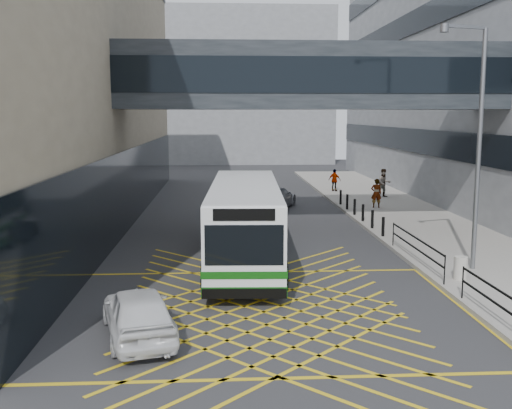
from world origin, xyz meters
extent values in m
plane|color=#333335|center=(0.00, 0.00, 0.00)|extent=(120.00, 120.00, 0.00)
cube|color=black|center=(-5.96, 16.00, 2.00)|extent=(0.10, 41.50, 4.00)
cube|color=black|center=(11.96, 24.00, 4.00)|extent=(0.10, 43.50, 1.60)
cube|color=black|center=(11.96, 24.00, 8.00)|extent=(0.10, 43.50, 1.60)
cube|color=black|center=(11.96, 24.00, 12.00)|extent=(0.10, 43.50, 1.60)
cube|color=gray|center=(-2.00, 60.00, 9.00)|extent=(28.00, 16.00, 18.00)
cube|color=#292E33|center=(3.00, 12.00, 7.50)|extent=(20.00, 4.00, 3.00)
cube|color=black|center=(3.00, 9.98, 7.50)|extent=(19.50, 0.06, 1.60)
cube|color=black|center=(3.00, 14.02, 7.50)|extent=(19.50, 0.06, 1.60)
cube|color=gray|center=(9.00, 15.00, 0.08)|extent=(6.00, 54.00, 0.16)
cube|color=gold|center=(0.00, 0.00, 0.00)|extent=(12.00, 9.00, 0.01)
cube|color=silver|center=(-0.33, 5.77, 1.71)|extent=(2.99, 11.17, 2.72)
cube|color=#0F4B0F|center=(-0.33, 5.77, 0.52)|extent=(3.03, 11.22, 0.34)
cube|color=#0F4B0F|center=(-0.33, 5.77, 1.06)|extent=(3.05, 11.22, 0.22)
cube|color=black|center=(-0.30, 6.37, 2.06)|extent=(2.99, 9.77, 1.06)
cube|color=black|center=(-0.56, 0.26, 1.96)|extent=(2.32, 0.18, 1.21)
cube|color=black|center=(-0.56, 0.24, 2.87)|extent=(1.81, 0.14, 0.35)
cube|color=silver|center=(-0.33, 5.77, 3.08)|extent=(2.96, 11.07, 0.10)
cube|color=black|center=(-0.56, 0.24, 0.50)|extent=(2.52, 0.21, 0.30)
cube|color=black|center=(-0.09, 11.30, 0.50)|extent=(2.52, 0.21, 0.30)
cylinder|color=black|center=(-1.75, 2.20, 0.50)|extent=(0.32, 1.02, 1.01)
cylinder|color=black|center=(0.78, 2.09, 0.50)|extent=(0.32, 1.02, 1.01)
cylinder|color=black|center=(-1.46, 9.04, 0.50)|extent=(0.32, 1.02, 1.01)
cylinder|color=black|center=(1.08, 8.94, 0.50)|extent=(0.32, 1.02, 1.01)
imported|color=silver|center=(-3.38, -1.86, 0.70)|extent=(2.85, 4.68, 1.39)
imported|color=black|center=(-0.72, 9.54, 0.70)|extent=(2.93, 4.77, 1.40)
imported|color=gray|center=(2.04, 19.63, 0.72)|extent=(3.39, 5.03, 1.44)
cylinder|color=slate|center=(7.96, 3.98, 4.44)|extent=(0.21, 0.21, 8.55)
cube|color=slate|center=(7.14, 3.74, 8.71)|extent=(1.67, 0.58, 0.11)
cylinder|color=slate|center=(6.32, 3.50, 8.63)|extent=(0.37, 0.37, 0.27)
cylinder|color=#ADA89E|center=(6.93, 2.58, 0.56)|extent=(0.46, 0.46, 0.80)
cube|color=black|center=(6.15, -2.00, 1.11)|extent=(0.05, 5.00, 0.05)
cube|color=black|center=(6.15, -2.00, 0.71)|extent=(0.05, 5.00, 0.05)
cube|color=black|center=(6.15, 5.00, 1.11)|extent=(0.05, 6.00, 0.05)
cube|color=black|center=(6.15, 5.00, 0.71)|extent=(0.05, 6.00, 0.05)
cylinder|color=black|center=(6.15, 0.50, 0.66)|extent=(0.04, 0.04, 1.00)
cylinder|color=black|center=(6.15, 2.00, 0.66)|extent=(0.04, 0.04, 1.00)
cylinder|color=black|center=(6.15, 8.00, 0.66)|extent=(0.04, 0.04, 1.00)
cylinder|color=black|center=(6.25, 10.00, 0.61)|extent=(0.14, 0.14, 0.90)
cylinder|color=black|center=(6.25, 12.00, 0.61)|extent=(0.14, 0.14, 0.90)
cylinder|color=black|center=(6.25, 14.00, 0.61)|extent=(0.14, 0.14, 0.90)
cylinder|color=black|center=(6.25, 16.00, 0.61)|extent=(0.14, 0.14, 0.90)
cylinder|color=black|center=(6.25, 18.00, 0.61)|extent=(0.14, 0.14, 0.90)
cylinder|color=black|center=(6.25, 20.00, 0.61)|extent=(0.14, 0.14, 0.90)
imported|color=gray|center=(8.14, 18.57, 1.04)|extent=(0.74, 0.56, 1.75)
imported|color=gray|center=(9.86, 23.17, 1.12)|extent=(1.00, 0.65, 1.92)
imported|color=gray|center=(7.09, 26.51, 0.97)|extent=(1.04, 0.92, 1.61)
camera|label=1|loc=(-1.20, -16.87, 5.74)|focal=42.00mm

